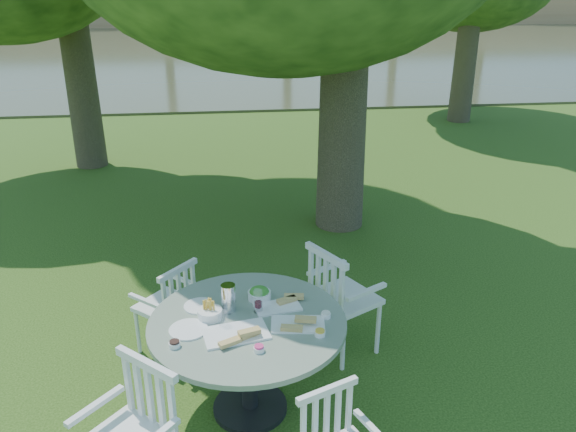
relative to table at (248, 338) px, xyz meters
name	(u,v)px	position (x,y,z in m)	size (l,w,h in m)	color
ground	(290,300)	(0.51, 1.53, -0.64)	(140.00, 140.00, 0.00)	#1A380B
table	(248,338)	(0.00, 0.00, 0.00)	(1.41, 1.41, 0.79)	black
chair_ne	(336,294)	(0.78, 0.62, -0.05)	(0.66, 0.67, 1.00)	white
chair_nw	(172,302)	(-0.60, 0.81, -0.14)	(0.59, 0.59, 0.85)	white
chair_sw	(137,426)	(-0.70, -0.71, -0.07)	(0.67, 0.67, 0.97)	white
tableware	(239,312)	(-0.06, 0.05, 0.19)	(1.14, 0.78, 0.21)	white
river	(229,50)	(0.51, 24.53, -0.64)	(100.00, 28.00, 0.12)	#373922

